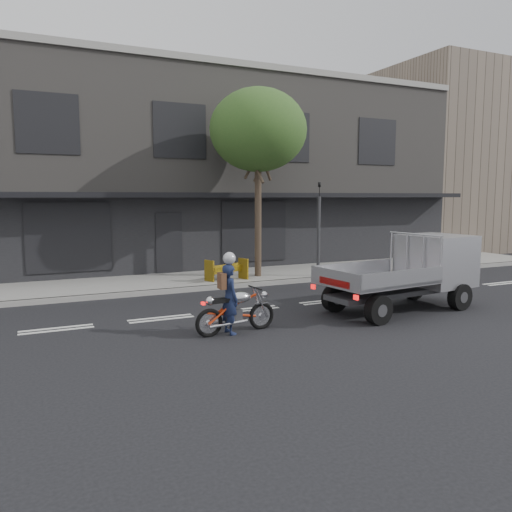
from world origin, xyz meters
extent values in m
plane|color=black|center=(0.00, 0.00, 0.00)|extent=(80.00, 80.00, 0.00)
cube|color=gray|center=(0.00, 4.70, 0.07)|extent=(32.00, 3.20, 0.15)
cube|color=gray|center=(0.00, 3.10, 0.07)|extent=(32.00, 0.20, 0.15)
cube|color=slate|center=(0.00, 11.30, 4.00)|extent=(26.00, 10.00, 8.00)
cube|color=brown|center=(20.00, 11.30, 5.00)|extent=(14.00, 10.00, 10.00)
cylinder|color=#382B21|center=(2.20, 4.20, 2.00)|extent=(0.24, 0.24, 4.00)
ellipsoid|color=#1E491B|center=(2.20, 4.20, 5.30)|extent=(3.40, 3.40, 2.89)
cylinder|color=#2D2D30|center=(4.20, 3.35, 1.50)|extent=(0.12, 0.12, 3.00)
imported|color=black|center=(4.20, 3.35, 3.25)|extent=(0.08, 0.10, 0.50)
torus|color=black|center=(-1.85, -2.00, 0.30)|extent=(0.64, 0.15, 0.63)
torus|color=black|center=(-0.55, -1.88, 0.30)|extent=(0.64, 0.15, 0.63)
cube|color=#2D2D30|center=(-1.25, -1.95, 0.40)|extent=(0.34, 0.25, 0.26)
ellipsoid|color=#B8B8BD|center=(-1.10, -1.93, 0.78)|extent=(0.54, 0.34, 0.26)
cube|color=black|center=(-1.55, -1.97, 0.76)|extent=(0.52, 0.27, 0.08)
cylinder|color=black|center=(-0.72, -1.90, 0.97)|extent=(0.09, 0.56, 0.04)
imported|color=#161F3E|center=(-1.35, -1.94, 0.77)|extent=(0.42, 0.60, 1.55)
cylinder|color=black|center=(2.11, -2.69, 0.35)|extent=(0.73, 0.34, 0.70)
cylinder|color=black|center=(1.94, -1.12, 0.35)|extent=(0.73, 0.34, 0.70)
cylinder|color=black|center=(5.06, -2.36, 0.35)|extent=(0.73, 0.34, 0.70)
cylinder|color=black|center=(4.89, -0.79, 0.35)|extent=(0.73, 0.34, 0.70)
cube|color=#2D2D30|center=(3.50, -1.74, 0.51)|extent=(4.34, 1.40, 0.13)
cube|color=#BAB9BF|center=(4.93, -1.58, 1.25)|extent=(1.75, 1.84, 1.39)
cube|color=black|center=(4.93, -1.58, 1.65)|extent=(1.56, 1.72, 0.51)
cube|color=#A7A7AC|center=(2.72, -1.83, 0.85)|extent=(2.97, 2.11, 0.09)
camera|label=1|loc=(-5.30, -11.90, 3.00)|focal=35.00mm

